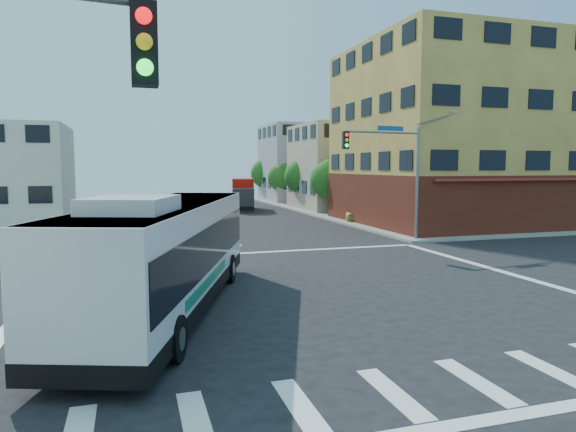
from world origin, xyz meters
name	(u,v)px	position (x,y,z in m)	size (l,w,h in m)	color
ground	(309,296)	(0.00, 0.00, 0.00)	(120.00, 120.00, 0.00)	black
sidewalk_ne	(487,204)	(35.00, 35.00, 0.07)	(50.00, 50.00, 0.15)	gray
corner_building_ne	(468,150)	(19.99, 18.48, 5.89)	(18.10, 15.44, 14.00)	gold
building_east_near	(353,167)	(16.98, 33.98, 4.51)	(12.06, 10.06, 9.00)	tan
building_east_far	(310,163)	(16.98, 47.98, 5.01)	(12.06, 10.06, 10.00)	#9E9E99
signal_mast_ne	(394,160)	(9.08, 10.62, 4.98)	(7.91, 1.13, 8.07)	slate
street_tree_a	(330,177)	(11.90, 27.92, 3.59)	(3.60, 3.60, 5.53)	#3A2615
street_tree_b	(303,174)	(11.90, 35.92, 3.75)	(3.80, 3.80, 5.79)	#3A2615
street_tree_c	(282,176)	(11.90, 43.92, 3.46)	(3.40, 3.40, 5.29)	#3A2615
street_tree_d	(266,172)	(11.90, 51.92, 3.88)	(4.00, 4.00, 6.03)	#3A2615
transit_bus	(168,253)	(-4.95, -0.65, 1.89)	(6.94, 13.22, 3.86)	black
box_truck	(243,195)	(5.25, 36.06, 1.60)	(3.46, 7.62, 3.31)	#25252A
parked_car	(354,212)	(11.97, 22.69, 0.78)	(1.84, 4.58, 1.56)	gold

